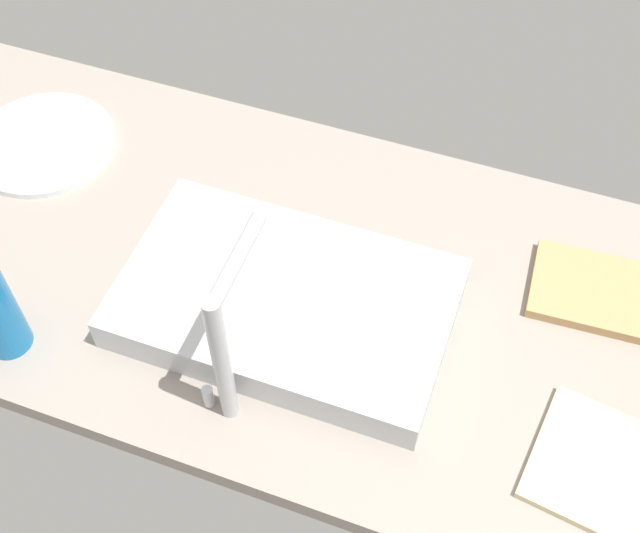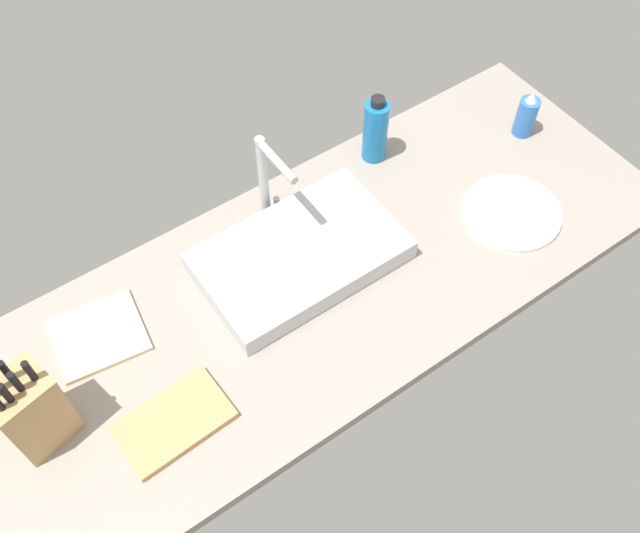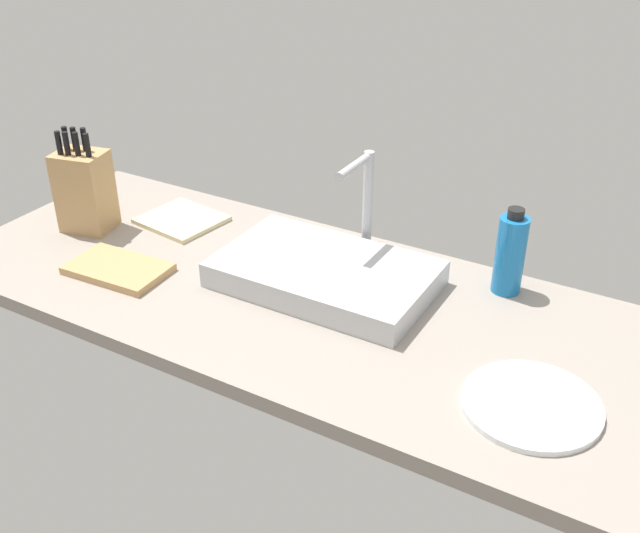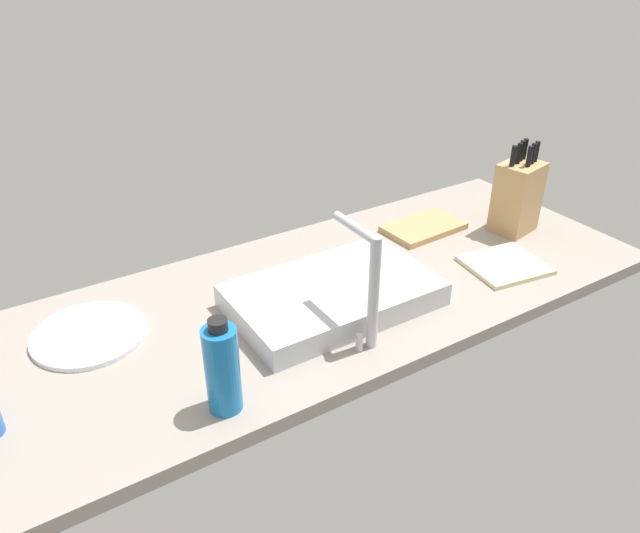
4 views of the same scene
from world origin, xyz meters
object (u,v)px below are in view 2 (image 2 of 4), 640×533
water_bottle (375,130)px  dinner_plate (512,212)px  sink_basin (300,255)px  soap_bottle (526,116)px  faucet (266,176)px  cutting_board (174,421)px  dish_towel (99,335)px  knife_block (31,410)px

water_bottle → dinner_plate: size_ratio=0.81×
sink_basin → soap_bottle: 76.07cm
faucet → cutting_board: 60.11cm
dinner_plate → dish_towel: bearing=164.9°
faucet → dish_towel: 53.27cm
knife_block → dinner_plate: (120.83, -12.89, -10.20)cm
dish_towel → cutting_board: bearing=-81.7°
knife_block → cutting_board: size_ratio=1.15×
soap_bottle → water_bottle: size_ratio=0.70×
water_bottle → dinner_plate: 41.32cm
cutting_board → dinner_plate: bearing=0.5°
faucet → dinner_plate: size_ratio=1.06×
soap_bottle → dinner_plate: soap_bottle is taller
soap_bottle → water_bottle: bearing=157.2°
soap_bottle → dinner_plate: bearing=-138.6°
dinner_plate → water_bottle: bearing=114.4°
knife_block → cutting_board: 28.34cm
knife_block → soap_bottle: 143.95cm
cutting_board → dinner_plate: 98.14cm
sink_basin → cutting_board: 49.03cm
dish_towel → dinner_plate: bearing=-15.1°
sink_basin → dish_towel: size_ratio=2.43×
faucet → knife_block: bearing=-162.8°
faucet → dinner_plate: faucet is taller
water_bottle → sink_basin: bearing=-153.3°
sink_basin → faucet: bearing=85.1°
sink_basin → dish_towel: bearing=169.5°
knife_block → cutting_board: knife_block is taller
cutting_board → soap_bottle: bearing=9.9°
faucet → knife_block: (-69.07, -21.34, -5.24)cm
water_bottle → dish_towel: (-85.65, -9.26, -8.81)cm
faucet → cutting_board: bearing=-142.9°
sink_basin → water_bottle: size_ratio=2.38×
water_bottle → dinner_plate: bearing=-65.6°
dinner_plate → sink_basin: bearing=160.9°
knife_block → dish_towel: size_ratio=1.34×
sink_basin → dish_towel: sink_basin is taller
cutting_board → water_bottle: bearing=24.8°
sink_basin → faucet: faucet is taller
faucet → water_bottle: bearing=4.2°
sink_basin → faucet: (1.36, 15.79, 13.11)cm
water_bottle → faucet: bearing=-175.8°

